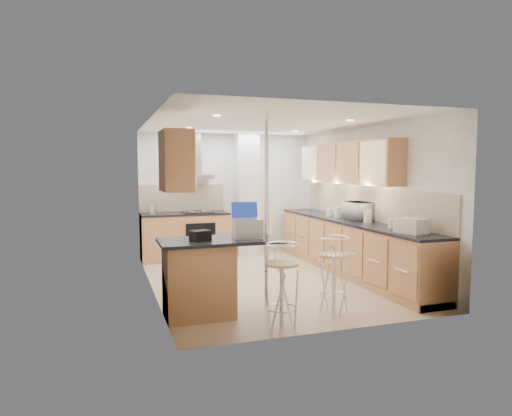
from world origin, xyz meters
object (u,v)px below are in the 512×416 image
object	(u,v)px
microwave	(358,211)
bar_stool_near	(282,285)
laptop	(247,228)
bar_stool_end	(334,275)
bread_bin	(412,226)

from	to	relation	value
microwave	bar_stool_near	bearing A→B (deg)	137.03
laptop	bar_stool_near	xyz separation A→B (m)	(0.21, -0.62, -0.57)
bar_stool_near	laptop	bearing A→B (deg)	100.20
laptop	bar_stool_end	xyz separation A→B (m)	(1.02, -0.34, -0.58)
bar_stool_end	bread_bin	distance (m)	1.38
laptop	bar_stool_near	world-z (taller)	laptop
bar_stool_near	bread_bin	bearing A→B (deg)	3.56
bread_bin	laptop	bearing A→B (deg)	161.12
bar_stool_near	bread_bin	distance (m)	2.18
bread_bin	bar_stool_end	bearing A→B (deg)	173.05
bread_bin	microwave	bearing A→B (deg)	69.89
bar_stool_end	bread_bin	xyz separation A→B (m)	(1.26, 0.17, 0.54)
microwave	bar_stool_end	bearing A→B (deg)	145.74
laptop	bar_stool_end	distance (m)	1.22
bread_bin	bar_stool_near	bearing A→B (deg)	177.63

